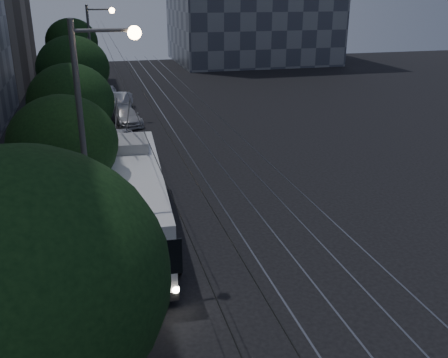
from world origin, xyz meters
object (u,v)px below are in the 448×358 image
at_px(car_white_c, 117,102).
at_px(streetlamp_near, 94,131).
at_px(car_white_b, 126,116).
at_px(car_white_d, 108,93).
at_px(trolleybus, 133,199).
at_px(pickup_silver, 120,172).
at_px(car_white_a, 114,142).
at_px(streetlamp_far, 96,51).

relative_size(car_white_c, streetlamp_near, 0.52).
height_order(car_white_b, car_white_d, car_white_b).
xyz_separation_m(car_white_b, streetlamp_near, (-2.43, -22.49, 4.86)).
distance_m(trolleybus, car_white_c, 24.09).
distance_m(pickup_silver, streetlamp_near, 10.50).
bearing_deg(car_white_c, car_white_d, 113.36).
distance_m(car_white_a, car_white_d, 17.48).
relative_size(trolleybus, car_white_d, 3.09).
height_order(trolleybus, car_white_d, trolleybus).
distance_m(trolleybus, pickup_silver, 6.11).
bearing_deg(car_white_b, streetlamp_near, -105.84).
height_order(pickup_silver, car_white_c, car_white_c).
distance_m(car_white_a, streetlamp_near, 16.05).
bearing_deg(trolleybus, pickup_silver, 95.12).
relative_size(trolleybus, car_white_a, 2.81).
bearing_deg(trolleybus, car_white_b, 89.87).
bearing_deg(car_white_d, trolleybus, -87.21).
relative_size(pickup_silver, streetlamp_near, 0.57).
bearing_deg(streetlamp_near, pickup_silver, 83.24).
distance_m(pickup_silver, car_white_a, 6.00).
bearing_deg(car_white_b, car_white_c, 84.95).
distance_m(car_white_a, streetlamp_far, 10.68).
xyz_separation_m(car_white_b, streetlamp_far, (-1.83, 2.37, 4.76)).
xyz_separation_m(pickup_silver, car_white_c, (0.94, 18.01, 0.06)).
relative_size(car_white_a, car_white_b, 0.93).
relative_size(pickup_silver, car_white_a, 1.24).
xyz_separation_m(pickup_silver, car_white_d, (0.44, 23.48, -0.07)).
height_order(car_white_a, streetlamp_far, streetlamp_far).
xyz_separation_m(trolleybus, car_white_a, (-0.20, 12.05, -0.90)).
bearing_deg(car_white_c, car_white_a, -76.33).
distance_m(car_white_d, streetlamp_far, 9.27).
height_order(car_white_a, streetlamp_near, streetlamp_near).
bearing_deg(pickup_silver, streetlamp_far, 101.34).
bearing_deg(car_white_a, car_white_d, 111.10).
distance_m(car_white_b, streetlamp_near, 23.14).
distance_m(trolleybus, streetlamp_far, 21.97).
bearing_deg(streetlamp_far, car_white_c, 59.34).
xyz_separation_m(trolleybus, car_white_c, (0.74, 24.06, -0.83)).
xyz_separation_m(car_white_c, streetlamp_near, (-2.04, -27.29, 4.74)).
relative_size(pickup_silver, car_white_b, 1.15).
height_order(pickup_silver, car_white_d, pickup_silver).
relative_size(car_white_b, car_white_c, 0.95).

